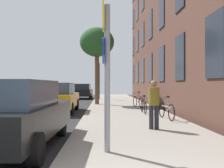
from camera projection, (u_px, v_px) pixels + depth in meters
name	position (u px, v px, depth m)	size (l,w,h in m)	color
ground_plane	(70.00, 107.00, 17.03)	(41.80, 41.80, 0.00)	#332D28
road_asphalt	(39.00, 107.00, 16.95)	(7.00, 38.00, 0.01)	#232326
sidewalk	(121.00, 106.00, 17.14)	(4.20, 38.00, 0.12)	gray
building_facade	(159.00, 4.00, 16.76)	(0.56, 27.00, 13.88)	#513328
sign_post	(106.00, 64.00, 5.19)	(0.16, 0.60, 3.17)	gray
traffic_light	(98.00, 75.00, 24.32)	(0.43, 0.24, 3.51)	black
tree_near	(97.00, 43.00, 17.97)	(2.49, 2.49, 5.55)	brown
bicycle_0	(166.00, 110.00, 10.10)	(0.42, 1.76, 0.96)	black
bicycle_1	(144.00, 106.00, 12.36)	(0.42, 1.62, 0.90)	black
bicycle_2	(138.00, 101.00, 15.38)	(0.54, 1.75, 0.99)	black
pedestrian_0	(154.00, 101.00, 7.85)	(0.42, 0.42, 1.54)	#26262D
car_0	(17.00, 114.00, 5.87)	(1.93, 4.40, 1.62)	black
car_1	(58.00, 97.00, 13.62)	(1.93, 4.22, 1.62)	orange
car_2	(83.00, 91.00, 26.88)	(1.92, 3.98, 1.62)	black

